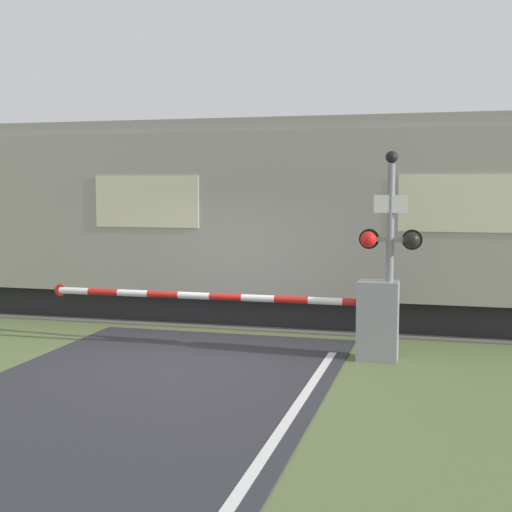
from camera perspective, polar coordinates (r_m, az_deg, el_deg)
The scene contains 5 objects.
ground_plane at distance 10.77m, azimuth -5.47°, elevation -8.37°, with size 80.00×80.00×0.00m, color #5B6B3D.
track_bed at distance 14.46m, azimuth -0.04°, elevation -4.65°, with size 36.00×3.20×0.13m.
train at distance 13.78m, azimuth 15.89°, elevation 2.72°, with size 20.37×3.02×3.82m.
crossing_barrier at distance 10.87m, azimuth 7.34°, elevation -4.79°, with size 5.68×0.44×1.19m.
signal_post at distance 10.70m, azimuth 10.68°, elevation 1.07°, with size 0.93×0.26×3.11m.
Camera 1 is at (3.62, -9.80, 2.59)m, focal length 50.00 mm.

